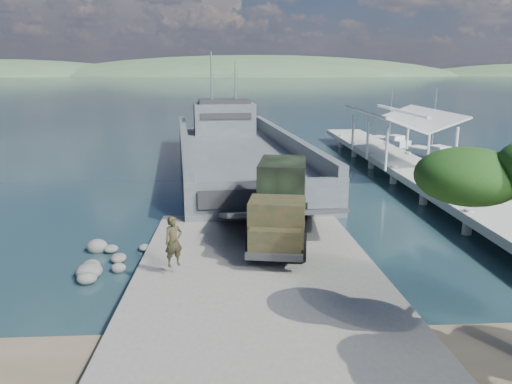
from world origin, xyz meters
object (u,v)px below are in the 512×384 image
soldier (174,251)px  sailboat_near (432,153)px  pier (403,156)px  landing_craft (236,159)px  military_truck (281,203)px  sailboat_far (390,141)px

soldier → sailboat_near: size_ratio=0.29×
pier → landing_craft: (-13.44, 3.62, -0.70)m
pier → sailboat_near: bearing=54.7°
military_truck → sailboat_near: size_ratio=1.16×
military_truck → sailboat_near: (17.85, 25.02, -1.92)m
soldier → sailboat_far: bearing=31.3°
military_truck → sailboat_near: bearing=64.1°
landing_craft → pier: bearing=-20.7°
pier → sailboat_near: size_ratio=6.34×
landing_craft → sailboat_far: bearing=30.9°
sailboat_near → sailboat_far: size_ratio=1.02×
pier → sailboat_far: bearing=75.1°
soldier → sailboat_far: size_ratio=0.30×
soldier → sailboat_near: (22.53, 29.12, -1.15)m
landing_craft → sailboat_near: landing_craft is taller
landing_craft → sailboat_far: landing_craft is taller
sailboat_near → military_truck: bearing=-146.1°
soldier → sailboat_near: sailboat_near is taller
pier → sailboat_far: size_ratio=6.48×
landing_craft → soldier: landing_craft is taller
landing_craft → soldier: bearing=-102.6°
pier → soldier: pier is taller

